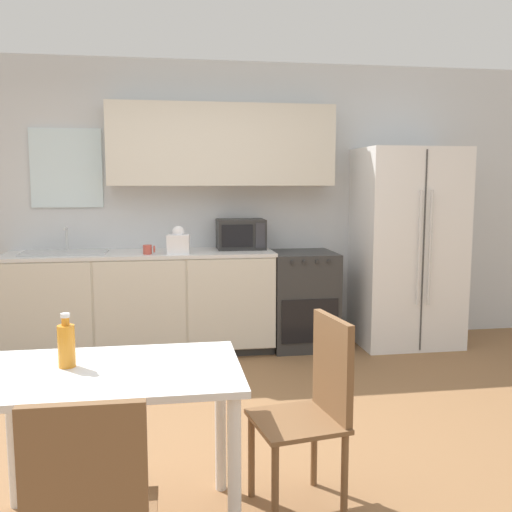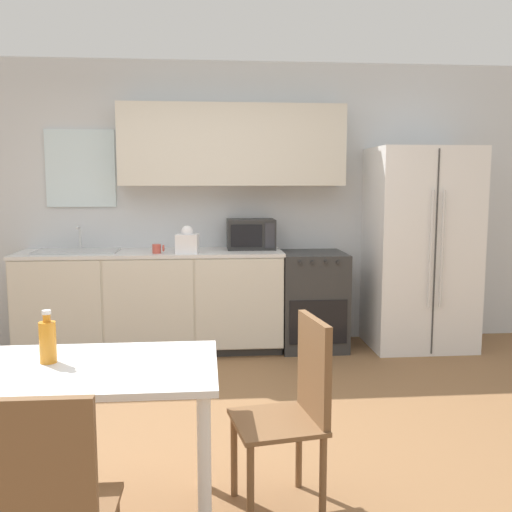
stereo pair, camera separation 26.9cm
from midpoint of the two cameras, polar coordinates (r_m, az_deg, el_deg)
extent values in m
plane|color=olive|center=(3.73, -7.35, -17.44)|extent=(12.00, 12.00, 0.00)
cube|color=silver|center=(5.56, -8.25, 5.11)|extent=(12.00, 0.06, 2.70)
cube|color=silver|center=(5.61, -19.75, 8.28)|extent=(0.64, 0.04, 0.72)
cube|color=beige|center=(5.39, -4.87, 10.98)|extent=(2.08, 0.32, 0.74)
cube|color=#333333|center=(5.48, -12.61, -8.95)|extent=(2.38, 0.55, 0.08)
cube|color=beige|center=(5.34, -12.76, -4.36)|extent=(2.38, 0.61, 0.83)
cube|color=beige|center=(5.15, -21.84, -5.13)|extent=(0.77, 0.01, 0.81)
cube|color=beige|center=(5.04, -12.99, -5.07)|extent=(0.77, 0.01, 0.81)
cube|color=beige|center=(5.04, -3.95, -4.88)|extent=(0.77, 0.01, 0.81)
cube|color=silver|center=(5.27, -12.90, 0.21)|extent=(2.40, 0.63, 0.03)
cube|color=#2D2D2D|center=(5.45, 3.21, -4.36)|extent=(0.60, 0.62, 0.91)
cube|color=black|center=(5.18, 3.94, -6.53)|extent=(0.52, 0.01, 0.40)
cylinder|color=#262626|center=(5.04, 2.14, -0.65)|extent=(0.03, 0.02, 0.03)
cylinder|color=#262626|center=(5.06, 3.34, -0.62)|extent=(0.03, 0.02, 0.03)
cylinder|color=#262626|center=(5.09, 4.67, -0.59)|extent=(0.03, 0.02, 0.03)
cylinder|color=#262626|center=(5.12, 5.85, -0.56)|extent=(0.03, 0.02, 0.03)
cube|color=white|center=(5.63, 13.54, 0.84)|extent=(0.94, 0.71, 1.88)
cube|color=#3F3F3F|center=(5.30, 15.03, 0.40)|extent=(0.01, 0.01, 1.82)
cylinder|color=silver|center=(5.26, 14.66, 0.76)|extent=(0.02, 0.02, 1.04)
cylinder|color=silver|center=(5.30, 15.65, 0.78)|extent=(0.02, 0.02, 1.04)
cube|color=#B7BABC|center=(5.35, -19.99, 0.32)|extent=(0.73, 0.39, 0.02)
cylinder|color=silver|center=(5.49, -19.74, 1.67)|extent=(0.02, 0.02, 0.21)
cylinder|color=silver|center=(5.42, -19.91, 2.57)|extent=(0.02, 0.14, 0.02)
cube|color=#282828|center=(5.38, -2.97, 2.20)|extent=(0.45, 0.33, 0.28)
cube|color=black|center=(5.21, -3.36, 2.02)|extent=(0.29, 0.01, 0.20)
cube|color=#2D2D33|center=(5.23, -1.03, 2.06)|extent=(0.09, 0.01, 0.23)
cylinder|color=#BF4C3F|center=(5.10, -12.30, 0.63)|extent=(0.08, 0.08, 0.08)
torus|color=#BF4C3F|center=(5.10, -11.64, 0.69)|extent=(0.02, 0.06, 0.06)
cube|color=white|center=(5.08, -9.26, 1.17)|extent=(0.21, 0.19, 0.17)
sphere|color=white|center=(5.07, -9.28, 2.39)|extent=(0.12, 0.12, 0.11)
cube|color=white|center=(2.62, -17.20, -11.10)|extent=(1.12, 0.71, 0.03)
cylinder|color=white|center=(2.47, -5.52, -21.54)|extent=(0.06, 0.06, 0.73)
cylinder|color=white|center=(3.13, -25.56, -15.83)|extent=(0.06, 0.06, 0.73)
cylinder|color=white|center=(3.01, -6.24, -16.10)|extent=(0.06, 0.06, 0.73)
cube|color=brown|center=(1.90, -21.01, -20.43)|extent=(0.37, 0.04, 0.48)
cube|color=brown|center=(2.80, 1.23, -16.22)|extent=(0.46, 0.46, 0.02)
cube|color=brown|center=(2.78, 4.85, -10.94)|extent=(0.10, 0.37, 0.48)
cylinder|color=brown|center=(2.71, -1.14, -22.41)|extent=(0.03, 0.03, 0.43)
cylinder|color=brown|center=(3.00, -3.19, -19.32)|extent=(0.03, 0.03, 0.43)
cylinder|color=brown|center=(2.82, 5.96, -21.22)|extent=(0.03, 0.03, 0.43)
cylinder|color=brown|center=(3.10, 3.23, -18.43)|extent=(0.03, 0.03, 0.43)
cylinder|color=orange|center=(2.68, -21.21, -8.43)|extent=(0.07, 0.07, 0.19)
cylinder|color=orange|center=(2.66, -21.32, -6.13)|extent=(0.03, 0.03, 0.04)
cylinder|color=white|center=(2.65, -21.35, -5.57)|extent=(0.04, 0.04, 0.02)
camera|label=1|loc=(0.13, -91.93, -0.25)|focal=40.00mm
camera|label=2|loc=(0.13, 88.07, 0.25)|focal=40.00mm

